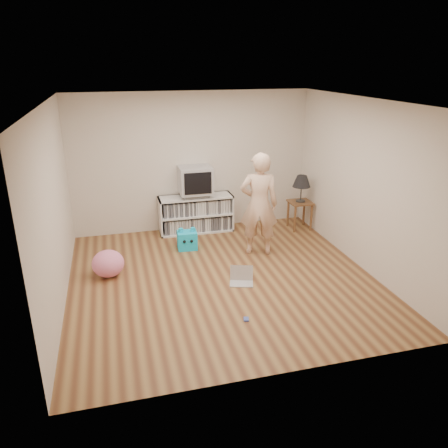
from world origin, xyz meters
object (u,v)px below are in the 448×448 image
Objects in this scene: laptop at (241,278)px; plush_blue at (187,240)px; crt_tv at (195,180)px; side_table at (300,208)px; media_unit at (196,214)px; dvd_deck at (196,195)px; person at (259,204)px; plush_pink at (108,264)px; table_lamp at (302,182)px.

laptop is 1.53m from plush_blue.
side_table is at bearing -10.48° from crt_tv.
dvd_deck is at bearing -90.00° from media_unit.
person is (0.82, -1.28, 0.52)m from media_unit.
person is 3.59× the size of plush_pink.
crt_tv is 2.10m from side_table.
crt_tv is 1.17× the size of table_lamp.
plush_pink is (-3.65, -1.13, -0.21)m from side_table.
media_unit is at bearing 72.37° from plush_blue.
plush_pink reaches higher than laptop.
plush_blue is (-0.32, -0.81, -0.19)m from media_unit.
dvd_deck is 1.11× the size of laptop.
plush_blue is (-0.32, -0.79, -0.86)m from crt_tv.
side_table is at bearing -10.57° from dvd_deck.
side_table is 0.53m from table_lamp.
dvd_deck is 2.04m from side_table.
dvd_deck is 0.82× the size of side_table.
plush_pink is (-1.67, -1.50, -0.53)m from dvd_deck.
dvd_deck is 0.87× the size of table_lamp.
plush_pink is (-1.35, -0.71, 0.04)m from plush_blue.
dvd_deck is at bearing -41.30° from person.
table_lamp is (1.98, -0.37, 0.21)m from dvd_deck.
dvd_deck is 1.03m from plush_blue.
plush_blue is (-1.14, 0.47, -0.71)m from person.
crt_tv reaches higher than side_table.
media_unit is 2.33× the size of crt_tv.
plush_pink is (-1.67, -1.50, -0.81)m from crt_tv.
media_unit is at bearing 113.41° from laptop.
person is 2.58m from plush_pink.
table_lamp is 2.69m from laptop.
dvd_deck is (0.00, -0.02, 0.39)m from media_unit.
laptop is (0.24, -2.22, -0.67)m from dvd_deck.
laptop is at bearing 74.59° from person.
plush_blue is (-2.30, -0.43, -0.25)m from side_table.
table_lamp is at bearing -11.01° from media_unit.
person is at bearing -57.48° from media_unit.
plush_pink is (-1.91, 0.72, 0.14)m from laptop.
crt_tv is (0.00, -0.02, 0.67)m from media_unit.
media_unit is 0.39m from dvd_deck.
person reaches higher than crt_tv.
dvd_deck is 1.52m from person.
plush_blue is (-0.56, 1.42, 0.10)m from laptop.
plush_pink is at bearing -162.74° from side_table.
media_unit is at bearing 90.00° from crt_tv.
laptop is (-1.74, -1.85, -0.88)m from table_lamp.
side_table is at bearing 17.26° from plush_pink.
crt_tv is at bearing 71.90° from plush_blue.
table_lamp is at bearing 64.00° from laptop.
laptop is 2.04m from plush_pink.
plush_pink is at bearing 21.27° from person.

